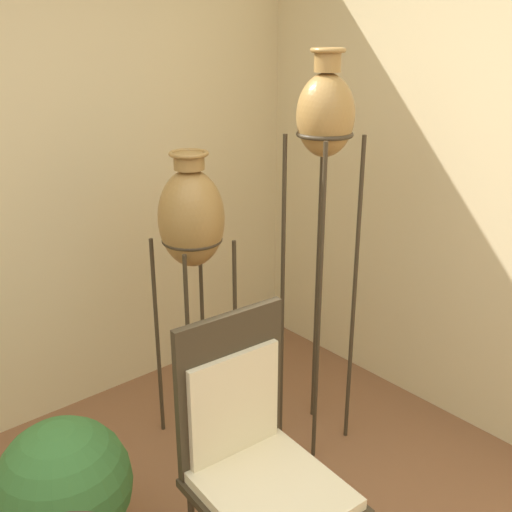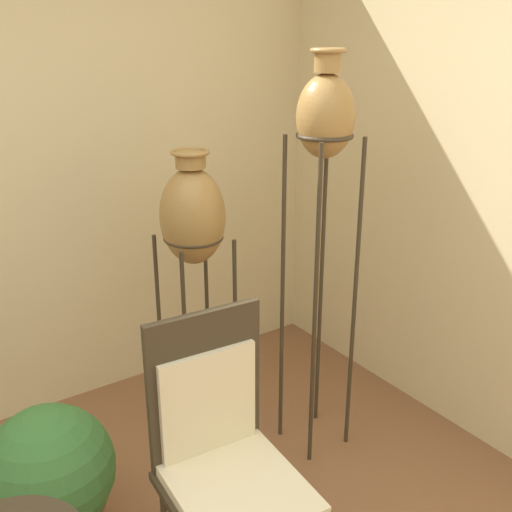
{
  "view_description": "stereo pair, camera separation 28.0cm",
  "coord_description": "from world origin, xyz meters",
  "px_view_note": "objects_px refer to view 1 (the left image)",
  "views": [
    {
      "loc": [
        -0.7,
        -0.93,
        1.99
      ],
      "look_at": [
        1.01,
        1.06,
        0.99
      ],
      "focal_mm": 42.0,
      "sensor_mm": 36.0,
      "label": 1
    },
    {
      "loc": [
        -0.48,
        -1.1,
        1.99
      ],
      "look_at": [
        1.01,
        1.06,
        0.99
      ],
      "focal_mm": 42.0,
      "sensor_mm": 36.0,
      "label": 2
    }
  ],
  "objects_px": {
    "potted_plant": "(66,496)",
    "vase_stand_tall": "(325,131)",
    "chair": "(255,455)",
    "vase_stand_medium": "(191,222)"
  },
  "relations": [
    {
      "from": "potted_plant",
      "to": "vase_stand_tall",
      "type": "bearing_deg",
      "value": -2.44
    },
    {
      "from": "chair",
      "to": "potted_plant",
      "type": "xyz_separation_m",
      "value": [
        -0.46,
        0.58,
        -0.3
      ]
    },
    {
      "from": "vase_stand_medium",
      "to": "potted_plant",
      "type": "distance_m",
      "value": 1.25
    },
    {
      "from": "vase_stand_tall",
      "to": "chair",
      "type": "relative_size",
      "value": 1.73
    },
    {
      "from": "vase_stand_tall",
      "to": "vase_stand_medium",
      "type": "height_order",
      "value": "vase_stand_tall"
    },
    {
      "from": "vase_stand_tall",
      "to": "chair",
      "type": "distance_m",
      "value": 1.37
    },
    {
      "from": "chair",
      "to": "potted_plant",
      "type": "bearing_deg",
      "value": 132.69
    },
    {
      "from": "vase_stand_tall",
      "to": "vase_stand_medium",
      "type": "bearing_deg",
      "value": 136.98
    },
    {
      "from": "vase_stand_tall",
      "to": "potted_plant",
      "type": "relative_size",
      "value": 3.02
    },
    {
      "from": "vase_stand_tall",
      "to": "potted_plant",
      "type": "bearing_deg",
      "value": 177.56
    }
  ]
}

